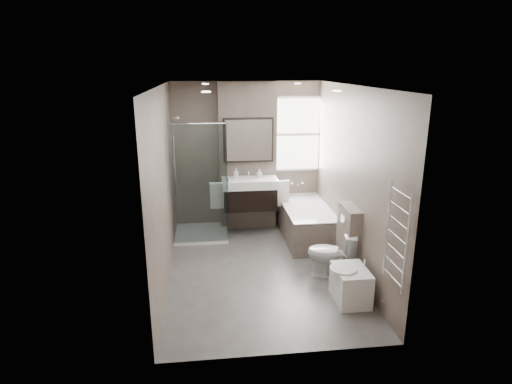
{
  "coord_description": "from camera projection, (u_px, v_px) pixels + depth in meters",
  "views": [
    {
      "loc": [
        -0.72,
        -5.58,
        2.85
      ],
      "look_at": [
        -0.04,
        0.15,
        1.14
      ],
      "focal_mm": 30.0,
      "sensor_mm": 36.0,
      "label": 1
    }
  ],
  "objects": [
    {
      "name": "toilet",
      "position": [
        332.0,
        253.0,
        5.95
      ],
      "size": [
        0.75,
        0.58,
        0.68
      ],
      "primitive_type": "imported",
      "rotation": [
        0.0,
        0.0,
        -1.9
      ],
      "color": "white",
      "rests_on": "ground"
    },
    {
      "name": "cistern_box",
      "position": [
        348.0,
        241.0,
        5.96
      ],
      "size": [
        0.19,
        0.55,
        1.0
      ],
      "color": "#63574E",
      "rests_on": "ground"
    },
    {
      "name": "soap_bottle_b",
      "position": [
        259.0,
        173.0,
        7.36
      ],
      "size": [
        0.11,
        0.11,
        0.14
      ],
      "primitive_type": "imported",
      "color": "white",
      "rests_on": "vanity"
    },
    {
      "name": "towel_radiator",
      "position": [
        397.0,
        236.0,
        4.51
      ],
      "size": [
        0.03,
        0.49,
        1.1
      ],
      "color": "silver",
      "rests_on": "room"
    },
    {
      "name": "bidet",
      "position": [
        350.0,
        284.0,
        5.33
      ],
      "size": [
        0.47,
        0.55,
        0.56
      ],
      "color": "white",
      "rests_on": "ground"
    },
    {
      "name": "bathtub",
      "position": [
        306.0,
        221.0,
        7.27
      ],
      "size": [
        0.75,
        1.6,
        0.57
      ],
      "color": "#63574E",
      "rests_on": "ground"
    },
    {
      "name": "window",
      "position": [
        297.0,
        134.0,
        7.62
      ],
      "size": [
        0.98,
        0.06,
        1.33
      ],
      "color": "white",
      "rests_on": "room"
    },
    {
      "name": "vanity_pier",
      "position": [
        248.0,
        157.0,
        7.53
      ],
      "size": [
        1.0,
        0.25,
        2.6
      ],
      "primitive_type": "cube",
      "color": "#63574E",
      "rests_on": "ground"
    },
    {
      "name": "mirror_cabinet",
      "position": [
        248.0,
        140.0,
        7.28
      ],
      "size": [
        0.86,
        0.08,
        0.76
      ],
      "color": "black",
      "rests_on": "vanity_pier"
    },
    {
      "name": "vanity",
      "position": [
        250.0,
        193.0,
        7.35
      ],
      "size": [
        0.95,
        0.47,
        0.66
      ],
      "color": "black",
      "rests_on": "vanity_pier"
    },
    {
      "name": "shower_enclosure",
      "position": [
        206.0,
        210.0,
        7.27
      ],
      "size": [
        0.9,
        0.9,
        2.0
      ],
      "color": "white",
      "rests_on": "ground"
    },
    {
      "name": "room",
      "position": [
        260.0,
        184.0,
        5.84
      ],
      "size": [
        2.7,
        3.9,
        2.7
      ],
      "color": "#54504D",
      "rests_on": "ground"
    },
    {
      "name": "soap_bottle_a",
      "position": [
        236.0,
        173.0,
        7.27
      ],
      "size": [
        0.08,
        0.08,
        0.18
      ],
      "primitive_type": "imported",
      "color": "white",
      "rests_on": "vanity"
    },
    {
      "name": "towel_left",
      "position": [
        217.0,
        196.0,
        7.28
      ],
      "size": [
        0.24,
        0.06,
        0.44
      ],
      "primitive_type": "cube",
      "color": "silver",
      "rests_on": "vanity_pier"
    },
    {
      "name": "towel_right",
      "position": [
        282.0,
        194.0,
        7.4
      ],
      "size": [
        0.24,
        0.06,
        0.44
      ],
      "primitive_type": "cube",
      "color": "silver",
      "rests_on": "vanity_pier"
    }
  ]
}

